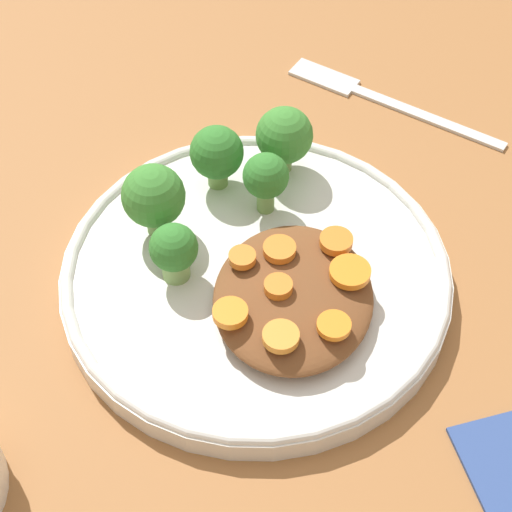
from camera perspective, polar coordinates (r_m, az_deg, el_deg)
ground_plane at (r=0.61m, az=-0.00°, el=-1.97°), size 4.00×4.00×0.00m
plate at (r=0.60m, az=-0.00°, el=-1.27°), size 0.28×0.28×0.02m
stew_mound at (r=0.57m, az=2.50°, el=-2.72°), size 0.13×0.11×0.02m
broccoli_floret_0 at (r=0.64m, az=-2.63°, el=6.82°), size 0.04×0.04×0.05m
broccoli_floret_1 at (r=0.60m, az=-6.85°, el=3.92°), size 0.05×0.05×0.06m
broccoli_floret_2 at (r=0.65m, az=1.91°, el=7.99°), size 0.04×0.04×0.06m
broccoli_floret_3 at (r=0.62m, az=1.01°, el=5.20°), size 0.03×0.03×0.05m
broccoli_floret_4 at (r=0.58m, az=-5.50°, el=0.36°), size 0.03×0.03×0.05m
carrot_slice_0 at (r=0.57m, az=6.29°, el=-1.06°), size 0.03×0.03×0.01m
carrot_slice_1 at (r=0.58m, az=-0.92°, el=-0.09°), size 0.02×0.02×0.01m
carrot_slice_2 at (r=0.59m, az=5.37°, el=1.00°), size 0.02×0.02×0.01m
carrot_slice_3 at (r=0.56m, az=1.50°, el=-2.05°), size 0.02×0.02×0.01m
carrot_slice_4 at (r=0.58m, az=1.55°, el=0.24°), size 0.02×0.02×0.01m
carrot_slice_5 at (r=0.55m, az=5.22°, el=-4.63°), size 0.02×0.02×0.00m
carrot_slice_6 at (r=0.54m, az=1.67°, el=-5.38°), size 0.02×0.02×0.01m
carrot_slice_7 at (r=0.55m, az=-1.73°, el=-3.82°), size 0.02×0.02×0.01m
fork at (r=0.76m, az=7.87°, el=10.57°), size 0.10×0.19×0.01m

